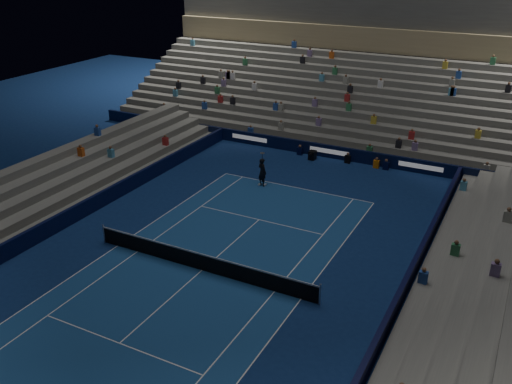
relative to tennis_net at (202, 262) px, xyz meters
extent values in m
plane|color=navy|center=(0.00, 0.00, -0.50)|extent=(90.00, 90.00, 0.00)
cube|color=navy|center=(0.00, 0.00, -0.50)|extent=(10.97, 23.77, 0.01)
cube|color=black|center=(0.00, 18.50, 0.00)|extent=(44.00, 0.25, 1.00)
cube|color=black|center=(9.70, 0.00, 0.00)|extent=(0.25, 37.00, 1.00)
cube|color=black|center=(-9.70, 0.00, 0.00)|extent=(0.25, 37.00, 1.00)
cube|color=#5E5F5A|center=(0.00, 19.50, -0.25)|extent=(44.00, 1.00, 0.50)
cube|color=#5E5F5A|center=(0.00, 20.50, 0.00)|extent=(44.00, 1.00, 1.00)
cube|color=#5E5F5A|center=(0.00, 21.50, 0.25)|extent=(44.00, 1.00, 1.50)
cube|color=#5E5F5A|center=(0.00, 22.50, 0.50)|extent=(44.00, 1.00, 2.00)
cube|color=#5E5F5A|center=(0.00, 23.50, 0.75)|extent=(44.00, 1.00, 2.50)
cube|color=#5E5F5A|center=(0.00, 24.50, 1.00)|extent=(44.00, 1.00, 3.00)
cube|color=#5E5F5A|center=(0.00, 25.50, 1.25)|extent=(44.00, 1.00, 3.50)
cube|color=#5E5F5A|center=(0.00, 26.50, 1.50)|extent=(44.00, 1.00, 4.00)
cube|color=#5E5F5A|center=(0.00, 27.50, 1.75)|extent=(44.00, 1.00, 4.50)
cube|color=#5E5F5A|center=(0.00, 28.50, 2.00)|extent=(44.00, 1.00, 5.00)
cube|color=#5E5F5A|center=(0.00, 29.50, 2.25)|extent=(44.00, 1.00, 5.50)
cube|color=#5E5F5A|center=(0.00, 30.50, 2.50)|extent=(44.00, 1.00, 6.00)
cube|color=#98855E|center=(0.00, 31.60, 6.60)|extent=(44.00, 0.60, 2.20)
cube|color=#4A4A47|center=(0.00, 33.00, 9.20)|extent=(44.00, 2.40, 3.00)
cube|color=slate|center=(10.50, 0.00, -0.25)|extent=(1.00, 37.00, 0.50)
cube|color=slate|center=(11.50, 0.00, 0.00)|extent=(1.00, 37.00, 1.00)
cube|color=slate|center=(12.50, 0.00, 0.25)|extent=(1.00, 37.00, 1.50)
cube|color=slate|center=(13.50, 0.00, 0.50)|extent=(1.00, 37.00, 2.00)
cube|color=slate|center=(-10.50, 0.00, -0.25)|extent=(1.00, 37.00, 0.50)
cube|color=slate|center=(-11.50, 0.00, 0.00)|extent=(1.00, 37.00, 1.00)
cube|color=slate|center=(-12.50, 0.00, 0.25)|extent=(1.00, 37.00, 1.50)
cube|color=slate|center=(-13.50, 0.00, 0.50)|extent=(1.00, 37.00, 2.00)
cube|color=slate|center=(-14.50, 0.00, 0.75)|extent=(1.00, 37.00, 2.50)
cylinder|color=#B2B2B7|center=(-6.40, 0.00, 0.05)|extent=(0.10, 0.10, 1.10)
cylinder|color=#B2B2B7|center=(6.40, 0.00, 0.05)|extent=(0.10, 0.10, 1.10)
cube|color=black|center=(0.00, 0.00, -0.05)|extent=(12.80, 0.03, 0.90)
cube|color=white|center=(0.00, 0.00, 0.44)|extent=(12.80, 0.04, 0.08)
imported|color=black|center=(-2.20, 11.18, 0.49)|extent=(0.85, 0.72, 1.98)
cube|color=black|center=(-1.04, 17.49, -0.17)|extent=(0.51, 0.62, 0.68)
cylinder|color=black|center=(-1.04, 17.01, 0.04)|extent=(0.16, 0.35, 0.16)
camera|label=1|loc=(13.58, -20.27, 14.71)|focal=39.00mm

